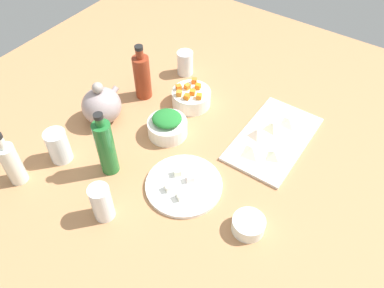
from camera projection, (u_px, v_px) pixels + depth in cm
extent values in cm
cube|color=#AD784D|center=(192.00, 158.00, 124.24)|extent=(190.00, 190.00, 3.00)
cube|color=silver|center=(274.00, 139.00, 127.18)|extent=(35.42, 20.62, 1.00)
cylinder|color=white|center=(184.00, 185.00, 114.29)|extent=(22.79, 22.79, 1.20)
cylinder|color=white|center=(168.00, 128.00, 127.49)|extent=(13.11, 13.11, 5.41)
cylinder|color=white|center=(191.00, 98.00, 137.47)|extent=(13.75, 13.75, 5.65)
cylinder|color=white|center=(248.00, 225.00, 103.51)|extent=(8.95, 8.95, 4.16)
ellipsoid|color=#9F8D8E|center=(102.00, 106.00, 129.60)|extent=(13.35, 13.06, 12.36)
sphere|color=#A0948D|center=(98.00, 88.00, 123.95)|extent=(3.74, 3.74, 3.74)
cylinder|color=#9F8D8E|center=(112.00, 93.00, 131.62)|extent=(5.38, 2.00, 3.93)
cylinder|color=silver|center=(12.00, 164.00, 111.36)|extent=(5.21, 5.21, 14.03)
cylinder|color=silver|center=(1.00, 143.00, 104.68)|extent=(2.35, 2.35, 4.10)
cylinder|color=maroon|center=(142.00, 77.00, 136.77)|extent=(5.85, 5.85, 16.35)
cylinder|color=maroon|center=(139.00, 54.00, 129.46)|extent=(2.63, 2.63, 3.49)
cylinder|color=black|center=(139.00, 48.00, 127.73)|extent=(2.92, 2.92, 1.20)
cylinder|color=#226C2F|center=(106.00, 148.00, 112.26)|extent=(5.40, 5.40, 18.93)
cylinder|color=#226C2F|center=(99.00, 121.00, 104.27)|extent=(2.43, 2.43, 2.74)
cylinder|color=black|center=(98.00, 116.00, 102.82)|extent=(2.70, 2.70, 1.20)
cylinder|color=white|center=(185.00, 63.00, 148.55)|extent=(6.14, 6.14, 9.30)
cylinder|color=white|center=(58.00, 146.00, 118.22)|extent=(6.70, 6.70, 11.00)
cylinder|color=white|center=(102.00, 202.00, 103.80)|extent=(5.77, 5.77, 11.82)
cube|color=orange|center=(192.00, 92.00, 133.79)|extent=(2.36, 2.36, 1.80)
cube|color=orange|center=(198.00, 86.00, 135.97)|extent=(2.13, 2.13, 1.80)
cube|color=orange|center=(179.00, 87.00, 135.64)|extent=(2.47, 2.47, 1.80)
cube|color=orange|center=(199.00, 96.00, 132.31)|extent=(2.34, 2.34, 1.80)
cube|color=orange|center=(187.00, 87.00, 135.89)|extent=(2.13, 2.13, 1.80)
cube|color=orange|center=(187.00, 97.00, 132.19)|extent=(2.08, 2.08, 1.80)
cube|color=orange|center=(194.00, 81.00, 138.09)|extent=(2.45, 2.45, 1.80)
cube|color=orange|center=(179.00, 93.00, 133.41)|extent=(2.33, 2.33, 1.80)
ellipsoid|color=#22752D|center=(167.00, 118.00, 124.37)|extent=(12.45, 12.73, 3.07)
cube|color=white|center=(181.00, 196.00, 109.64)|extent=(2.96, 2.96, 2.20)
cube|color=white|center=(190.00, 178.00, 113.91)|extent=(3.10, 3.10, 2.20)
cube|color=white|center=(169.00, 187.00, 111.69)|extent=(2.93, 2.93, 2.20)
cube|color=white|center=(177.00, 172.00, 115.46)|extent=(3.11, 3.11, 2.20)
pyramid|color=beige|center=(252.00, 151.00, 121.06)|extent=(8.02, 7.99, 2.73)
pyramid|color=beige|center=(273.00, 126.00, 128.51)|extent=(6.50, 6.65, 2.66)
pyramid|color=beige|center=(289.00, 122.00, 130.33)|extent=(7.10, 7.14, 2.07)
pyramid|color=beige|center=(274.00, 155.00, 120.14)|extent=(5.94, 5.74, 2.51)
pyramid|color=beige|center=(257.00, 133.00, 126.47)|extent=(6.05, 6.14, 2.52)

